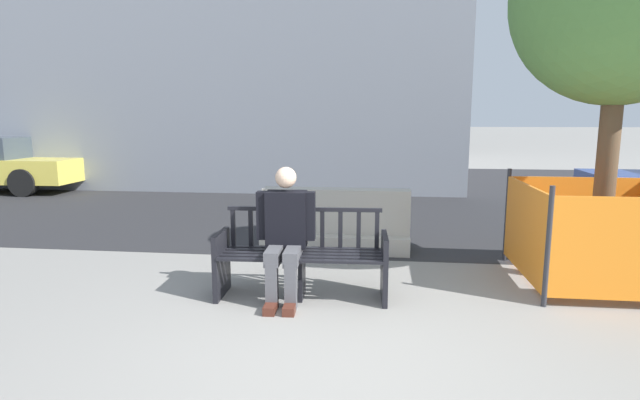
{
  "coord_description": "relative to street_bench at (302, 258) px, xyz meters",
  "views": [
    {
      "loc": [
        0.3,
        -3.47,
        1.79
      ],
      "look_at": [
        -0.46,
        2.78,
        0.75
      ],
      "focal_mm": 28.0,
      "sensor_mm": 36.0,
      "label": 1
    }
  ],
  "objects": [
    {
      "name": "ground_plane",
      "position": [
        0.46,
        -1.3,
        -0.4
      ],
      "size": [
        200.0,
        200.0,
        0.0
      ],
      "primitive_type": "plane",
      "color": "gray"
    },
    {
      "name": "street_asphalt",
      "position": [
        0.46,
        7.4,
        -0.39
      ],
      "size": [
        120.0,
        12.0,
        0.01
      ],
      "primitive_type": "cube",
      "color": "#28282B",
      "rests_on": "ground"
    },
    {
      "name": "street_bench",
      "position": [
        0.0,
        0.0,
        0.0
      ],
      "size": [
        1.71,
        0.6,
        0.88
      ],
      "color": "black",
      "rests_on": "ground"
    },
    {
      "name": "seated_person",
      "position": [
        -0.16,
        -0.06,
        0.29
      ],
      "size": [
        0.58,
        0.73,
        1.31
      ],
      "color": "black",
      "rests_on": "ground"
    },
    {
      "name": "jersey_barrier_centre",
      "position": [
        0.17,
        1.89,
        -0.06
      ],
      "size": [
        2.01,
        0.72,
        0.84
      ],
      "color": "#ADA89E",
      "rests_on": "ground"
    },
    {
      "name": "construction_fence",
      "position": [
        3.13,
        0.8,
        0.19
      ],
      "size": [
        1.62,
        1.62,
        1.17
      ],
      "color": "#2D2D33",
      "rests_on": "ground"
    }
  ]
}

